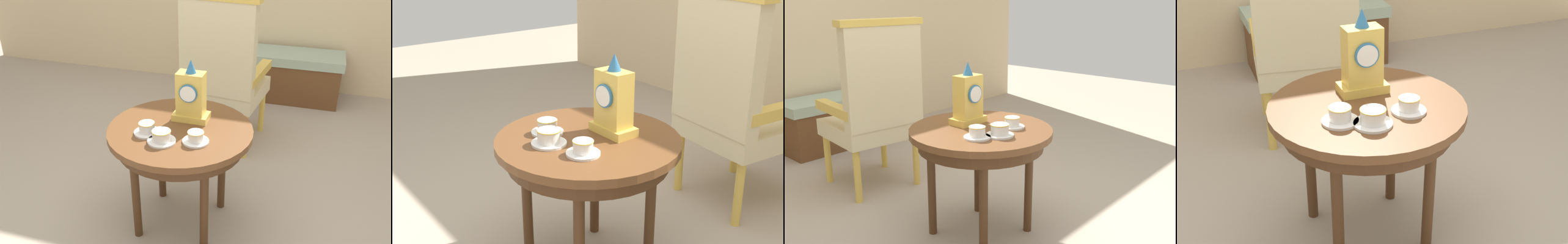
% 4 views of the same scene
% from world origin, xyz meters
% --- Properties ---
extents(ground_plane, '(10.00, 10.00, 0.00)m').
position_xyz_m(ground_plane, '(0.00, 0.00, 0.00)').
color(ground_plane, tan).
extents(side_table, '(0.75, 0.75, 0.60)m').
position_xyz_m(side_table, '(-0.00, 0.01, 0.53)').
color(side_table, brown).
rests_on(side_table, ground).
extents(teacup_left, '(0.13, 0.13, 0.06)m').
position_xyz_m(teacup_left, '(-0.14, -0.09, 0.63)').
color(teacup_left, white).
rests_on(teacup_left, side_table).
extents(teacup_right, '(0.14, 0.14, 0.06)m').
position_xyz_m(teacup_right, '(-0.04, -0.15, 0.63)').
color(teacup_right, white).
rests_on(teacup_right, side_table).
extents(teacup_center, '(0.13, 0.13, 0.06)m').
position_xyz_m(teacup_center, '(0.12, -0.11, 0.63)').
color(teacup_center, white).
rests_on(teacup_center, side_table).
extents(mantel_clock, '(0.19, 0.11, 0.34)m').
position_xyz_m(mantel_clock, '(0.02, 0.12, 0.74)').
color(mantel_clock, gold).
rests_on(mantel_clock, side_table).
extents(armchair, '(0.60, 0.59, 1.14)m').
position_xyz_m(armchair, '(0.00, 0.93, 0.59)').
color(armchair, beige).
rests_on(armchair, ground).
extents(window_bench, '(1.02, 0.40, 0.44)m').
position_xyz_m(window_bench, '(0.35, 1.95, 0.22)').
color(window_bench, '#9EB299').
rests_on(window_bench, ground).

